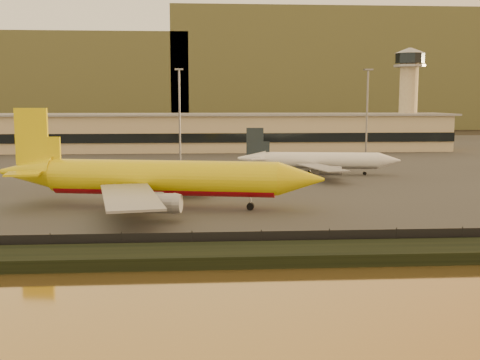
% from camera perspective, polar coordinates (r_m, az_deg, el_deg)
% --- Properties ---
extents(ground, '(900.00, 900.00, 0.00)m').
position_cam_1_polar(ground, '(82.83, -0.30, -4.58)').
color(ground, black).
rests_on(ground, ground).
extents(embankment, '(320.00, 7.00, 1.40)m').
position_cam_1_polar(embankment, '(66.18, 0.67, -7.10)').
color(embankment, black).
rests_on(embankment, ground).
extents(tarmac, '(320.00, 220.00, 0.20)m').
position_cam_1_polar(tarmac, '(176.72, -2.31, 1.97)').
color(tarmac, '#2D2D2D').
rests_on(tarmac, ground).
extents(perimeter_fence, '(300.00, 0.05, 2.20)m').
position_cam_1_polar(perimeter_fence, '(69.90, 0.40, -5.79)').
color(perimeter_fence, black).
rests_on(perimeter_fence, tarmac).
extents(terminal_building, '(202.00, 25.00, 12.60)m').
position_cam_1_polar(terminal_building, '(206.85, -6.61, 4.46)').
color(terminal_building, tan).
rests_on(terminal_building, tarmac).
extents(control_tower, '(11.20, 11.20, 35.50)m').
position_cam_1_polar(control_tower, '(224.80, 15.70, 8.41)').
color(control_tower, tan).
rests_on(control_tower, tarmac).
extents(apron_light_masts, '(152.20, 12.20, 25.40)m').
position_cam_1_polar(apron_light_masts, '(157.11, 3.40, 6.96)').
color(apron_light_masts, slate).
rests_on(apron_light_masts, tarmac).
extents(distant_hills, '(470.00, 160.00, 70.00)m').
position_cam_1_polar(distant_hills, '(421.30, -6.22, 9.48)').
color(distant_hills, olive).
rests_on(distant_hills, ground).
extents(dhl_cargo_jet, '(53.26, 51.37, 15.98)m').
position_cam_1_polar(dhl_cargo_jet, '(97.32, -7.84, 0.15)').
color(dhl_cargo_jet, yellow).
rests_on(dhl_cargo_jet, tarmac).
extents(white_narrowbody_jet, '(37.70, 36.50, 10.83)m').
position_cam_1_polar(white_narrowbody_jet, '(140.63, 7.48, 1.82)').
color(white_narrowbody_jet, white).
rests_on(white_narrowbody_jet, tarmac).
extents(gse_vehicle_yellow, '(4.64, 2.46, 2.00)m').
position_cam_1_polar(gse_vehicle_yellow, '(113.45, -0.94, -0.64)').
color(gse_vehicle_yellow, yellow).
rests_on(gse_vehicle_yellow, tarmac).
extents(gse_vehicle_white, '(4.20, 2.62, 1.75)m').
position_cam_1_polar(gse_vehicle_white, '(118.24, -11.33, -0.51)').
color(gse_vehicle_white, white).
rests_on(gse_vehicle_white, tarmac).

